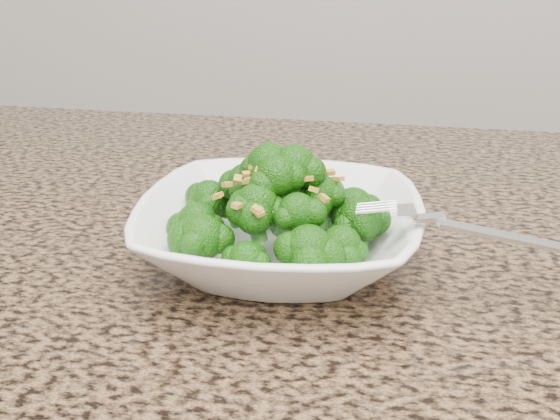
# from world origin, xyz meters

# --- Properties ---
(granite_counter) EXTENTS (1.64, 1.04, 0.03)m
(granite_counter) POSITION_xyz_m (0.00, 0.30, 0.89)
(granite_counter) COLOR brown
(granite_counter) RESTS_ON cabinet
(bowl) EXTENTS (0.25, 0.25, 0.06)m
(bowl) POSITION_xyz_m (-0.05, 0.35, 0.93)
(bowl) COLOR white
(bowl) RESTS_ON granite_counter
(broccoli_pile) EXTENTS (0.21, 0.21, 0.07)m
(broccoli_pile) POSITION_xyz_m (-0.05, 0.35, 0.99)
(broccoli_pile) COLOR #18590A
(broccoli_pile) RESTS_ON bowl
(garlic_topping) EXTENTS (0.12, 0.12, 0.01)m
(garlic_topping) POSITION_xyz_m (-0.05, 0.35, 1.03)
(garlic_topping) COLOR gold
(garlic_topping) RESTS_ON broccoli_pile
(fork) EXTENTS (0.20, 0.06, 0.01)m
(fork) POSITION_xyz_m (0.08, 0.32, 0.96)
(fork) COLOR silver
(fork) RESTS_ON bowl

